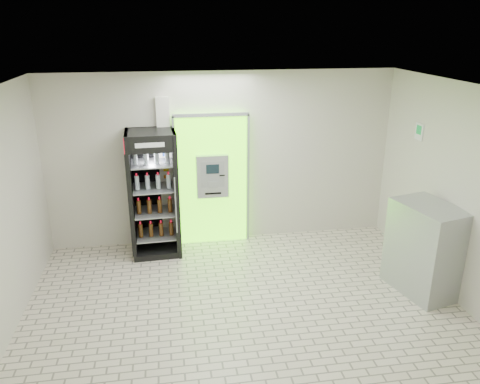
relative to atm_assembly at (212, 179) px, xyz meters
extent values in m
plane|color=beige|center=(0.20, -2.41, -1.17)|extent=(6.00, 6.00, 0.00)
plane|color=beige|center=(0.20, 0.09, 0.33)|extent=(6.00, 0.00, 6.00)
plane|color=beige|center=(0.20, -4.91, 0.33)|extent=(6.00, 0.00, 6.00)
plane|color=beige|center=(3.20, -2.41, 0.33)|extent=(0.00, 5.00, 5.00)
plane|color=white|center=(0.20, -2.41, 1.83)|extent=(6.00, 6.00, 0.00)
cube|color=#5AEB10|center=(0.00, 0.02, -0.02)|extent=(1.20, 0.12, 2.30)
cube|color=gray|center=(0.00, -0.05, 1.13)|extent=(1.28, 0.04, 0.06)
cube|color=gray|center=(-0.63, -0.05, -0.02)|extent=(0.04, 0.04, 2.30)
cube|color=gray|center=(0.63, -0.05, -0.02)|extent=(0.04, 0.04, 2.30)
cube|color=black|center=(0.10, -0.04, -0.67)|extent=(0.62, 0.01, 0.67)
cube|color=black|center=(-0.34, -0.04, 0.81)|extent=(0.22, 0.01, 0.18)
cube|color=#A0A2A7|center=(0.00, -0.09, 0.08)|extent=(0.55, 0.12, 0.75)
cube|color=black|center=(0.00, -0.16, 0.23)|extent=(0.22, 0.01, 0.16)
cube|color=gray|center=(0.00, -0.16, -0.05)|extent=(0.16, 0.01, 0.12)
cube|color=black|center=(0.16, -0.16, 0.11)|extent=(0.09, 0.01, 0.02)
cube|color=black|center=(0.00, -0.16, -0.21)|extent=(0.28, 0.01, 0.03)
cube|color=silver|center=(-0.78, 0.04, 0.13)|extent=(0.22, 0.10, 2.60)
cube|color=#193FB2|center=(-0.78, -0.02, 0.48)|extent=(0.09, 0.01, 0.06)
cube|color=red|center=(-0.78, -0.02, 0.35)|extent=(0.09, 0.01, 0.06)
cube|color=yellow|center=(-0.78, -0.02, 0.22)|extent=(0.09, 0.01, 0.06)
cube|color=orange|center=(-0.78, -0.02, 0.09)|extent=(0.09, 0.01, 0.06)
cube|color=red|center=(-0.78, -0.02, -0.04)|extent=(0.09, 0.01, 0.06)
cube|color=black|center=(-1.00, -0.28, -0.11)|extent=(0.83, 0.76, 2.11)
cube|color=black|center=(-1.00, 0.05, -0.11)|extent=(0.79, 0.09, 2.11)
cube|color=#AC091B|center=(-1.00, -0.64, 0.81)|extent=(0.78, 0.04, 0.25)
cube|color=white|center=(-1.00, -0.64, 0.81)|extent=(0.44, 0.02, 0.07)
cube|color=black|center=(-1.00, -0.28, -1.12)|extent=(0.83, 0.76, 0.11)
cylinder|color=gray|center=(-0.66, -0.66, -0.20)|extent=(0.03, 0.03, 0.95)
cube|color=gray|center=(-1.00, -0.28, -0.85)|extent=(0.70, 0.64, 0.02)
cube|color=gray|center=(-1.00, -0.28, -0.43)|extent=(0.70, 0.64, 0.02)
cube|color=gray|center=(-1.00, -0.28, -0.01)|extent=(0.70, 0.64, 0.02)
cube|color=gray|center=(-1.00, -0.28, 0.41)|extent=(0.70, 0.64, 0.02)
cube|color=#A0A2A7|center=(2.86, -2.16, -0.50)|extent=(0.89, 1.13, 1.34)
cube|color=gray|center=(2.52, -2.16, -0.44)|extent=(0.24, 0.95, 0.01)
cube|color=white|center=(3.19, -1.01, 0.95)|extent=(0.02, 0.22, 0.26)
cube|color=#0B8234|center=(3.18, -1.01, 0.98)|extent=(0.00, 0.14, 0.14)
camera|label=1|loc=(-0.73, -7.70, 2.56)|focal=35.00mm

